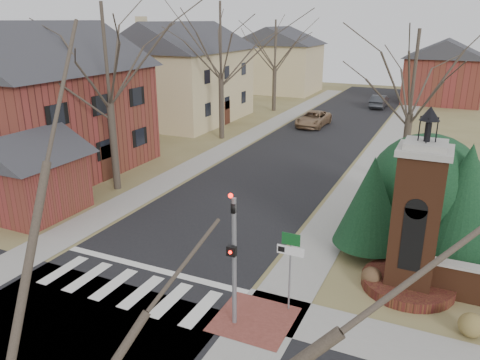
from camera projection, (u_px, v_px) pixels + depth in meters
The scene contains 27 objects.
ground at pixel (113, 300), 15.87m from camera, with size 120.00×120.00×0.00m, color olive.
main_street at pixel (306, 147), 34.76m from camera, with size 8.00×70.00×0.01m, color black.
cross_street at pixel (44, 354), 13.30m from camera, with size 120.00×8.00×0.01m, color black.
crosswalk_zone at pixel (127, 288), 16.56m from camera, with size 8.00×2.20×0.02m, color silver.
stop_bar at pixel (152, 269), 17.85m from camera, with size 8.00×0.35×0.02m, color silver.
sidewalk_right_main at pixel (377, 155), 32.70m from camera, with size 2.00×60.00×0.02m, color gray.
sidewalk_left at pixel (242, 140), 36.82m from camera, with size 2.00×60.00×0.02m, color gray.
curb_apron at pixel (254, 319), 14.83m from camera, with size 2.40×2.40×0.02m, color brown.
traffic_signal_pole at pixel (234, 249), 13.82m from camera, with size 0.28×0.41×4.50m.
sign_post at pixel (290, 256), 14.73m from camera, with size 0.90×0.07×2.75m.
brick_gate_monument at pixel (414, 232), 15.89m from camera, with size 3.20×3.20×6.47m.
house_brick_left at pixel (42, 96), 28.09m from camera, with size 9.80×11.80×9.42m.
house_stucco_left at pixel (183, 70), 42.91m from camera, with size 9.80×12.80×9.28m.
garage_left at pixel (28, 169), 22.38m from camera, with size 4.80×4.80×4.29m.
house_distant_left at pixel (278, 58), 60.46m from camera, with size 10.80×8.80×8.53m.
house_distant_right at pixel (444, 70), 52.73m from camera, with size 8.80×8.80×7.30m.
evergreen_near at pixel (371, 201), 18.28m from camera, with size 2.80×2.80×4.10m.
evergreen_mid at pixel (465, 196), 17.91m from camera, with size 3.40×3.40×4.70m.
evergreen_mass at pixel (426, 185), 19.68m from camera, with size 4.80×4.80×4.80m, color black.
bare_tree_0 at pixel (105, 47), 23.87m from camera, with size 8.05×8.05×11.15m.
bare_tree_1 at pixel (220, 33), 34.92m from camera, with size 8.40×8.40×11.64m.
bare_tree_2 at pixel (275, 41), 46.61m from camera, with size 7.35×7.35×10.19m.
bare_tree_3 at pixel (415, 66), 24.46m from camera, with size 7.00×7.00×9.70m.
pickup_truck at pixel (313, 119), 41.50m from camera, with size 2.19×4.75×1.32m, color #8F6D4E.
distant_car at pixel (379, 101), 50.24m from camera, with size 1.44×4.14×1.36m, color #313338.
dry_shrub_left at pixel (371, 277), 16.62m from camera, with size 0.72×0.72×0.72m, color brown.
dry_shrub_right at pixel (471, 325), 13.97m from camera, with size 0.74×0.74×0.74m, color olive.
Camera 1 is at (9.66, -10.61, 9.02)m, focal length 35.00 mm.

